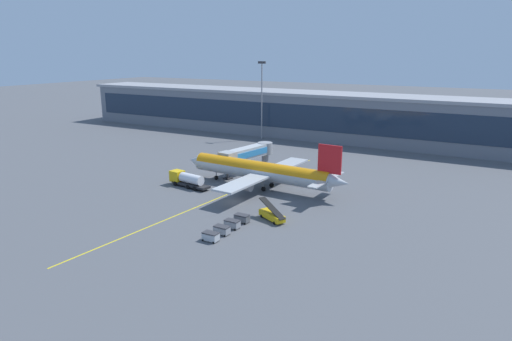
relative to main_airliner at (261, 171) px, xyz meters
name	(u,v)px	position (x,y,z in m)	size (l,w,h in m)	color
ground_plane	(234,202)	(-0.02, -11.52, -4.02)	(700.00, 700.00, 0.00)	#515459
apron_lead_in_line	(222,196)	(-4.17, -9.52, -4.01)	(0.30, 80.00, 0.01)	yellow
terminal_building	(308,114)	(-16.09, 64.39, 4.02)	(193.20, 18.51, 16.02)	slate
main_airliner	(261,171)	(0.00, 0.00, 0.00)	(41.83, 33.08, 11.70)	#B2B7BC
jet_bridge	(249,153)	(-9.29, 10.54, 0.97)	(6.40, 18.35, 6.71)	#B2B7BC
fuel_tanker	(187,179)	(-15.13, -7.38, -2.27)	(11.05, 4.04, 3.25)	#232326
belt_loader	(272,215)	(11.46, -16.72, -3.03)	(6.70, 4.51, 3.49)	yellow
baggage_cart_0	(211,236)	(7.12, -29.96, -3.23)	(2.67, 1.66, 1.48)	#B2B7BC
baggage_cart_1	(222,230)	(7.17, -26.76, -3.23)	(2.67, 1.66, 1.48)	gray
baggage_cart_2	(232,224)	(7.22, -23.56, -3.23)	(2.67, 1.66, 1.48)	gray
baggage_cart_3	(242,218)	(7.26, -20.36, -3.23)	(2.67, 1.66, 1.48)	#595B60
apron_light_mast_0	(262,95)	(-28.44, 52.43, 11.38)	(2.80, 0.50, 26.71)	gray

